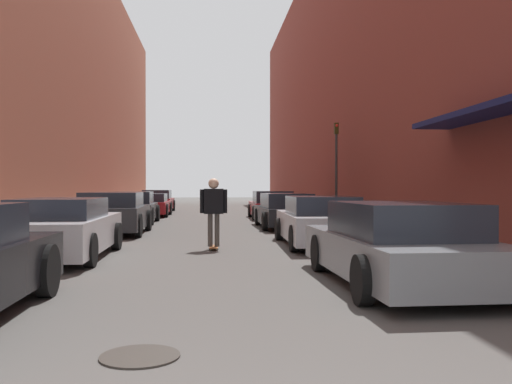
{
  "coord_description": "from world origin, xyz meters",
  "views": [
    {
      "loc": [
        0.16,
        -1.58,
        1.49
      ],
      "look_at": [
        1.29,
        12.38,
        1.36
      ],
      "focal_mm": 40.0,
      "sensor_mm": 36.0,
      "label": 1
    }
  ],
  "objects_px": {
    "skateboarder": "(214,206)",
    "parked_car_left_4": "(149,205)",
    "parked_car_right_3": "(272,205)",
    "manhole_cover": "(140,356)",
    "parked_car_right_0": "(398,245)",
    "parked_car_left_2": "(113,214)",
    "parked_car_left_5": "(157,201)",
    "parked_car_left_3": "(133,208)",
    "parked_car_left_1": "(63,229)",
    "parked_car_right_2": "(286,211)",
    "parked_car_right_1": "(320,222)",
    "traffic_light": "(336,161)"
  },
  "relations": [
    {
      "from": "skateboarder",
      "to": "parked_car_left_4",
      "type": "bearing_deg",
      "value": 101.44
    },
    {
      "from": "parked_car_right_3",
      "to": "manhole_cover",
      "type": "xyz_separation_m",
      "value": [
        -3.49,
        -21.45,
        -0.61
      ]
    },
    {
      "from": "parked_car_left_4",
      "to": "parked_car_right_3",
      "type": "height_order",
      "value": "parked_car_right_3"
    },
    {
      "from": "parked_car_right_0",
      "to": "skateboarder",
      "type": "relative_size",
      "value": 2.81
    },
    {
      "from": "parked_car_left_4",
      "to": "skateboarder",
      "type": "distance_m",
      "value": 15.87
    },
    {
      "from": "parked_car_left_2",
      "to": "parked_car_right_0",
      "type": "distance_m",
      "value": 11.4
    },
    {
      "from": "parked_car_left_5",
      "to": "manhole_cover",
      "type": "bearing_deg",
      "value": -85.07
    },
    {
      "from": "parked_car_left_3",
      "to": "skateboarder",
      "type": "distance_m",
      "value": 10.48
    },
    {
      "from": "parked_car_left_1",
      "to": "parked_car_left_3",
      "type": "height_order",
      "value": "parked_car_left_3"
    },
    {
      "from": "parked_car_left_5",
      "to": "parked_car_right_3",
      "type": "xyz_separation_m",
      "value": [
        5.99,
        -7.51,
        -0.01
      ]
    },
    {
      "from": "parked_car_left_2",
      "to": "parked_car_left_3",
      "type": "xyz_separation_m",
      "value": [
        -0.1,
        5.33,
        -0.02
      ]
    },
    {
      "from": "parked_car_left_3",
      "to": "parked_car_right_2",
      "type": "xyz_separation_m",
      "value": [
        5.85,
        -3.05,
        -0.02
      ]
    },
    {
      "from": "parked_car_right_1",
      "to": "parked_car_right_0",
      "type": "bearing_deg",
      "value": -89.44
    },
    {
      "from": "parked_car_right_1",
      "to": "parked_car_right_3",
      "type": "bearing_deg",
      "value": 89.44
    },
    {
      "from": "parked_car_left_3",
      "to": "parked_car_right_1",
      "type": "xyz_separation_m",
      "value": [
        5.9,
        -9.26,
        -0.02
      ]
    },
    {
      "from": "parked_car_left_4",
      "to": "parked_car_left_5",
      "type": "bearing_deg",
      "value": 90.49
    },
    {
      "from": "parked_car_left_2",
      "to": "parked_car_right_0",
      "type": "height_order",
      "value": "parked_car_left_2"
    },
    {
      "from": "parked_car_left_4",
      "to": "parked_car_right_2",
      "type": "distance_m",
      "value": 10.39
    },
    {
      "from": "parked_car_left_5",
      "to": "parked_car_left_1",
      "type": "bearing_deg",
      "value": -89.84
    },
    {
      "from": "skateboarder",
      "to": "traffic_light",
      "type": "relative_size",
      "value": 0.43
    },
    {
      "from": "parked_car_left_5",
      "to": "parked_car_right_0",
      "type": "distance_m",
      "value": 26.29
    },
    {
      "from": "parked_car_left_4",
      "to": "parked_car_right_1",
      "type": "height_order",
      "value": "parked_car_right_1"
    },
    {
      "from": "parked_car_left_4",
      "to": "skateboarder",
      "type": "height_order",
      "value": "skateboarder"
    },
    {
      "from": "parked_car_right_3",
      "to": "traffic_light",
      "type": "height_order",
      "value": "traffic_light"
    },
    {
      "from": "parked_car_right_2",
      "to": "traffic_light",
      "type": "bearing_deg",
      "value": 40.52
    },
    {
      "from": "parked_car_left_2",
      "to": "parked_car_left_3",
      "type": "height_order",
      "value": "parked_car_left_2"
    },
    {
      "from": "skateboarder",
      "to": "manhole_cover",
      "type": "height_order",
      "value": "skateboarder"
    },
    {
      "from": "parked_car_left_1",
      "to": "parked_car_left_3",
      "type": "distance_m",
      "value": 11.38
    },
    {
      "from": "skateboarder",
      "to": "parked_car_right_0",
      "type": "bearing_deg",
      "value": -61.93
    },
    {
      "from": "skateboarder",
      "to": "parked_car_right_2",
      "type": "bearing_deg",
      "value": 69.15
    },
    {
      "from": "parked_car_right_3",
      "to": "manhole_cover",
      "type": "bearing_deg",
      "value": -99.25
    },
    {
      "from": "parked_car_right_0",
      "to": "manhole_cover",
      "type": "relative_size",
      "value": 6.77
    },
    {
      "from": "parked_car_left_3",
      "to": "skateboarder",
      "type": "height_order",
      "value": "skateboarder"
    },
    {
      "from": "parked_car_left_5",
      "to": "parked_car_right_2",
      "type": "height_order",
      "value": "parked_car_left_5"
    },
    {
      "from": "manhole_cover",
      "to": "parked_car_right_1",
      "type": "bearing_deg",
      "value": 69.84
    },
    {
      "from": "parked_car_left_2",
      "to": "skateboarder",
      "type": "distance_m",
      "value": 5.61
    },
    {
      "from": "parked_car_right_0",
      "to": "parked_car_right_1",
      "type": "distance_m",
      "value": 5.84
    },
    {
      "from": "parked_car_left_4",
      "to": "parked_car_right_3",
      "type": "bearing_deg",
      "value": -23.54
    },
    {
      "from": "parked_car_left_1",
      "to": "parked_car_right_1",
      "type": "height_order",
      "value": "same"
    },
    {
      "from": "parked_car_right_3",
      "to": "parked_car_right_1",
      "type": "bearing_deg",
      "value": -90.56
    },
    {
      "from": "parked_car_right_1",
      "to": "skateboarder",
      "type": "relative_size",
      "value": 2.76
    },
    {
      "from": "parked_car_left_2",
      "to": "parked_car_right_2",
      "type": "height_order",
      "value": "parked_car_left_2"
    },
    {
      "from": "parked_car_left_4",
      "to": "traffic_light",
      "type": "distance_m",
      "value": 10.66
    },
    {
      "from": "parked_car_left_3",
      "to": "parked_car_left_5",
      "type": "xyz_separation_m",
      "value": [
        0.03,
        10.51,
        -0.0
      ]
    },
    {
      "from": "parked_car_left_4",
      "to": "manhole_cover",
      "type": "distance_m",
      "value": 24.17
    },
    {
      "from": "parked_car_right_1",
      "to": "skateboarder",
      "type": "bearing_deg",
      "value": -165.3
    },
    {
      "from": "parked_car_left_3",
      "to": "traffic_light",
      "type": "relative_size",
      "value": 1.07
    },
    {
      "from": "parked_car_left_3",
      "to": "parked_car_left_1",
      "type": "bearing_deg",
      "value": -89.54
    },
    {
      "from": "parked_car_right_3",
      "to": "traffic_light",
      "type": "relative_size",
      "value": 1.12
    },
    {
      "from": "parked_car_right_1",
      "to": "parked_car_right_3",
      "type": "relative_size",
      "value": 1.06
    }
  ]
}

